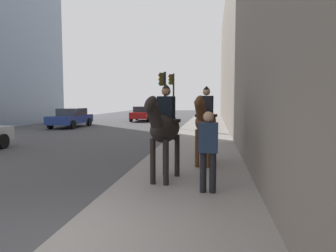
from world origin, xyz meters
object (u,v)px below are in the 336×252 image
Objects in this scene: traffic_light_near_curb at (163,93)px; car_mid_lane at (71,118)px; car_near_lane at (142,113)px; traffic_light_far_curb at (172,92)px; mounted_horse_far at (205,121)px; mounted_horse_near at (164,127)px; pedestrian_greeting at (208,146)px.

car_mid_lane is at bearing 56.21° from traffic_light_near_curb.
traffic_light_far_curb is (-8.87, -4.14, 1.83)m from car_near_lane.
car_near_lane is 1.00× the size of car_mid_lane.
car_mid_lane is 1.15× the size of traffic_light_far_curb.
car_near_lane is 9.96m from traffic_light_far_curb.
mounted_horse_near is at bearing -15.24° from mounted_horse_far.
mounted_horse_near is 17.73m from car_mid_lane.
car_near_lane is (22.89, 5.79, -0.65)m from mounted_horse_near.
mounted_horse_far is 21.95m from car_near_lane.
traffic_light_near_curb is (7.63, 2.48, 0.97)m from mounted_horse_far.
car_mid_lane is at bearing -131.72° from mounted_horse_far.
pedestrian_greeting is at bearing 14.16° from car_near_lane.
traffic_light_far_curb reaches higher than car_mid_lane.
car_mid_lane is at bearing 83.24° from traffic_light_far_curb.
traffic_light_near_curb is at bearing -161.17° from mounted_horse_near.
traffic_light_far_curb is at bearing 10.86° from pedestrian_greeting.
car_near_lane is at bearing 156.00° from car_mid_lane.
mounted_horse_far is 12.34m from traffic_light_far_curb.
traffic_light_far_curb reaches higher than mounted_horse_far.
car_near_lane is 14.01m from traffic_light_near_curb.
mounted_horse_near reaches higher than pedestrian_greeting.
mounted_horse_far is 16.64m from car_mid_lane.
mounted_horse_far is 0.53× the size of car_near_lane.
mounted_horse_far is 1.38× the size of pedestrian_greeting.
traffic_light_near_curb is (9.63, 1.57, 1.01)m from mounted_horse_near.
traffic_light_near_curb is 4.39m from traffic_light_far_curb.
mounted_horse_far reaches higher than car_mid_lane.
car_mid_lane is at bearing 34.37° from pedestrian_greeting.
mounted_horse_far reaches higher than pedestrian_greeting.
traffic_light_far_curb is (14.02, 1.65, 1.18)m from mounted_horse_near.
pedestrian_greeting is at bearing -169.70° from traffic_light_far_curb.
pedestrian_greeting is 0.47× the size of traffic_light_near_curb.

